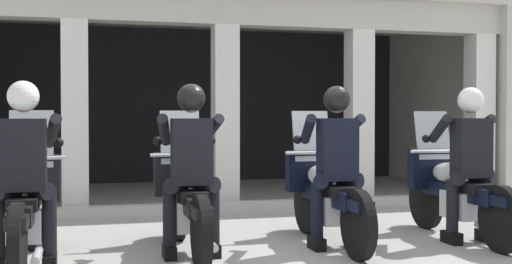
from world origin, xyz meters
TOP-DOWN VIEW (x-y plane):
  - ground_plane at (0.00, 3.00)m, footprint 80.00×80.00m
  - station_building at (0.28, 5.57)m, footprint 9.39×4.34m
  - kerb_strip at (0.28, 2.94)m, footprint 8.89×0.24m
  - motorcycle_far_left at (-2.14, 0.35)m, footprint 0.62×2.04m
  - police_officer_far_left at (-2.14, 0.07)m, footprint 0.63×0.61m
  - motorcycle_center_left at (-0.71, 0.48)m, footprint 0.62×2.04m
  - police_officer_center_left at (-0.71, 0.20)m, footprint 0.63×0.61m
  - motorcycle_center_right at (0.71, 0.52)m, footprint 0.62×2.04m
  - police_officer_center_right at (0.71, 0.24)m, footprint 0.63×0.61m
  - motorcycle_far_right at (2.14, 0.46)m, footprint 0.62×2.04m
  - police_officer_far_right at (2.14, 0.17)m, footprint 0.63×0.61m

SIDE VIEW (x-z plane):
  - ground_plane at x=0.00m, z-range 0.00..0.00m
  - kerb_strip at x=0.28m, z-range 0.00..0.12m
  - motorcycle_far_left at x=-2.14m, z-range -0.17..1.17m
  - motorcycle_center_left at x=-0.71m, z-range -0.17..1.17m
  - motorcycle_center_right at x=0.71m, z-range -0.17..1.17m
  - motorcycle_far_right at x=2.14m, z-range -0.17..1.17m
  - police_officer_far_left at x=-2.14m, z-range 0.15..1.73m
  - police_officer_center_left at x=-0.71m, z-range 0.15..1.73m
  - police_officer_center_right at x=0.71m, z-range 0.15..1.73m
  - police_officer_far_right at x=2.14m, z-range 0.15..1.73m
  - station_building at x=0.28m, z-range 0.41..3.59m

